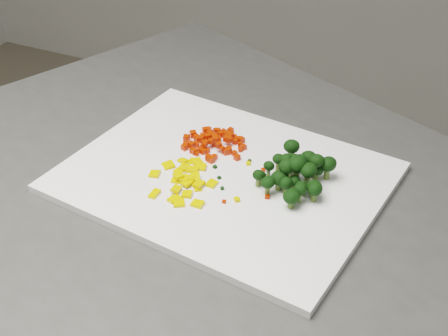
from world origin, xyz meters
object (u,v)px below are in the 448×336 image
at_px(carrot_pile, 216,139).
at_px(pepper_pile, 185,179).
at_px(cutting_board, 224,177).
at_px(broccoli_pile, 300,169).

relative_size(carrot_pile, pepper_pile, 0.86).
relative_size(cutting_board, carrot_pile, 4.50).
height_order(cutting_board, carrot_pile, carrot_pile).
height_order(cutting_board, broccoli_pile, broccoli_pile).
bearing_deg(cutting_board, pepper_pile, -132.23).
xyz_separation_m(cutting_board, carrot_pile, (-0.04, 0.06, 0.02)).
relative_size(carrot_pile, broccoli_pile, 0.83).
distance_m(pepper_pile, broccoli_pile, 0.16).
xyz_separation_m(carrot_pile, broccoli_pile, (0.14, -0.04, 0.01)).
xyz_separation_m(carrot_pile, pepper_pile, (0.00, -0.10, -0.01)).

